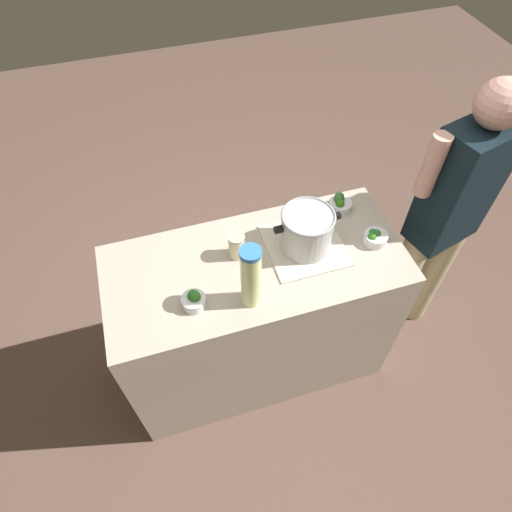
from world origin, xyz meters
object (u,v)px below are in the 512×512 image
Objects in this scene: mason_jar at (237,246)px; cooking_pot at (307,230)px; lemonade_pitcher at (251,277)px; broccoli_bowl_back at (194,299)px; broccoli_bowl_center at (375,237)px; person_cook at (445,219)px; broccoli_bowl_front at (340,203)px.

cooking_pot is at bearing -7.51° from mason_jar.
cooking_pot is 0.38m from lemonade_pitcher.
broccoli_bowl_back is (-0.23, 0.05, -0.13)m from lemonade_pitcher.
person_cook is (0.43, 0.06, -0.07)m from broccoli_bowl_center.
cooking_pot reaches higher than broccoli_bowl_front.
person_cook is at bearing 6.60° from broccoli_bowl_back.
mason_jar is at bearing 40.24° from broccoli_bowl_back.
broccoli_bowl_center is at bearing 12.33° from lemonade_pitcher.
lemonade_pitcher is 0.66m from broccoli_bowl_center.
broccoli_bowl_back is (-0.55, -0.16, -0.07)m from cooking_pot.
broccoli_bowl_back is at bearing 168.29° from lemonade_pitcher.
lemonade_pitcher is 2.87× the size of broccoli_bowl_front.
lemonade_pitcher is 2.96× the size of broccoli_bowl_center.
lemonade_pitcher is at bearing -91.87° from mason_jar.
mason_jar is 0.57m from broccoli_bowl_front.
lemonade_pitcher reaches higher than broccoli_bowl_front.
mason_jar reaches higher than broccoli_bowl_front.
broccoli_bowl_center is at bearing 6.01° from broccoli_bowl_back.
cooking_pot reaches higher than broccoli_bowl_back.
cooking_pot is 3.03× the size of broccoli_bowl_back.
broccoli_bowl_back is 1.30m from person_cook.
broccoli_bowl_center is (0.06, -0.25, -0.00)m from broccoli_bowl_front.
broccoli_bowl_front is at bearing 159.20° from person_cook.
person_cook is at bearing 7.77° from broccoli_bowl_center.
lemonade_pitcher is 0.19× the size of person_cook.
mason_jar is at bearing 88.13° from lemonade_pitcher.
lemonade_pitcher reaches higher than cooking_pot.
person_cook is at bearing 10.50° from lemonade_pitcher.
lemonade_pitcher is (-0.32, -0.21, 0.05)m from cooking_pot.
broccoli_bowl_center is at bearing -75.18° from broccoli_bowl_front.
person_cook is (0.74, -0.01, -0.15)m from cooking_pot.
broccoli_bowl_back is at bearing -173.40° from person_cook.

